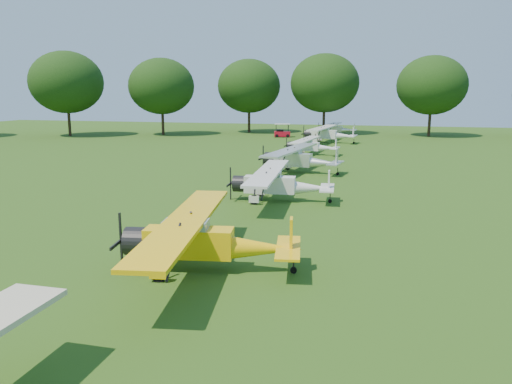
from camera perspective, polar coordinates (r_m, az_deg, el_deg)
ground at (r=27.68m, az=-2.37°, el=-2.77°), size 160.00×160.00×0.00m
tree_belt at (r=26.22m, az=5.31°, el=14.10°), size 137.36×130.27×14.52m
aircraft_2 at (r=19.17m, az=-6.13°, el=-5.26°), size 7.11×11.26×2.21m
aircraft_3 at (r=31.25m, az=2.49°, el=1.14°), size 6.66×10.61×2.08m
aircraft_4 at (r=42.51m, az=4.83°, el=3.92°), size 7.03×11.15×2.19m
aircraft_5 at (r=54.95m, az=6.22°, el=5.37°), size 5.92×9.43×1.85m
aircraft_6 at (r=68.36m, az=8.17°, el=6.70°), size 7.31×11.63×2.28m
aircraft_7 at (r=81.26m, az=9.12°, el=7.25°), size 6.14×9.79×1.93m
golf_cart at (r=76.53m, az=2.97°, el=6.79°), size 2.65×1.98×2.03m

